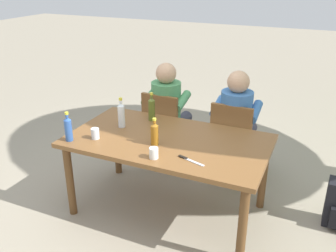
% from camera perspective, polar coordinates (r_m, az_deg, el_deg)
% --- Properties ---
extents(ground_plane, '(24.00, 24.00, 0.00)m').
position_cam_1_polar(ground_plane, '(3.56, 0.00, -12.75)').
color(ground_plane, gray).
extents(dining_table, '(1.72, 0.97, 0.73)m').
position_cam_1_polar(dining_table, '(3.21, 0.00, -3.31)').
color(dining_table, brown).
rests_on(dining_table, ground_plane).
extents(chair_far_left, '(0.46, 0.46, 0.87)m').
position_cam_1_polar(chair_far_left, '(4.08, -0.51, 0.16)').
color(chair_far_left, brown).
rests_on(chair_far_left, ground_plane).
extents(chair_far_right, '(0.46, 0.46, 0.87)m').
position_cam_1_polar(chair_far_right, '(3.85, 10.03, -1.70)').
color(chair_far_right, brown).
rests_on(chair_far_right, ground_plane).
extents(person_in_white_shirt, '(0.47, 0.61, 1.18)m').
position_cam_1_polar(person_in_white_shirt, '(4.10, 0.16, 2.85)').
color(person_in_white_shirt, '#4C935B').
rests_on(person_in_white_shirt, ground_plane).
extents(person_in_plaid_shirt, '(0.47, 0.61, 1.18)m').
position_cam_1_polar(person_in_plaid_shirt, '(3.88, 10.66, 1.16)').
color(person_in_plaid_shirt, '#3D70B2').
rests_on(person_in_plaid_shirt, ground_plane).
extents(bottle_clear, '(0.06, 0.06, 0.28)m').
position_cam_1_polar(bottle_clear, '(3.40, -7.23, 1.78)').
color(bottle_clear, white).
rests_on(bottle_clear, dining_table).
extents(bottle_amber, '(0.06, 0.06, 0.24)m').
position_cam_1_polar(bottle_amber, '(3.04, -2.09, -1.14)').
color(bottle_amber, '#996019').
rests_on(bottle_amber, dining_table).
extents(bottle_blue, '(0.06, 0.06, 0.26)m').
position_cam_1_polar(bottle_blue, '(3.21, -15.17, -0.36)').
color(bottle_blue, '#2D56A3').
rests_on(bottle_blue, dining_table).
extents(bottle_olive, '(0.06, 0.06, 0.28)m').
position_cam_1_polar(bottle_olive, '(3.52, -2.54, 2.73)').
color(bottle_olive, '#566623').
rests_on(bottle_olive, dining_table).
extents(cup_glass, '(0.07, 0.07, 0.09)m').
position_cam_1_polar(cup_glass, '(3.22, -11.19, -1.15)').
color(cup_glass, silver).
rests_on(cup_glass, dining_table).
extents(cup_white, '(0.07, 0.07, 0.09)m').
position_cam_1_polar(cup_white, '(2.85, -2.22, -4.20)').
color(cup_white, white).
rests_on(cup_white, dining_table).
extents(table_knife, '(0.24, 0.09, 0.01)m').
position_cam_1_polar(table_knife, '(2.84, 3.29, -5.25)').
color(table_knife, silver).
rests_on(table_knife, dining_table).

